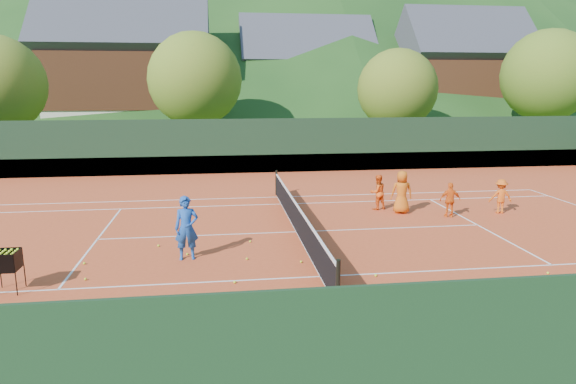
{
  "coord_description": "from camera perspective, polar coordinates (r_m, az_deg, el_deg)",
  "views": [
    {
      "loc": [
        -2.49,
        -16.27,
        4.81
      ],
      "look_at": [
        -0.29,
        0.0,
        1.39
      ],
      "focal_mm": 32.0,
      "sensor_mm": 36.0,
      "label": 1
    }
  ],
  "objects": [
    {
      "name": "ground",
      "position": [
        17.15,
        0.97,
        -4.51
      ],
      "size": [
        400.0,
        400.0,
        0.0
      ],
      "primitive_type": "plane",
      "color": "#2F5019",
      "rests_on": "ground"
    },
    {
      "name": "tennis_ball_8",
      "position": [
        14.5,
        -4.58,
        -7.41
      ],
      "size": [
        0.07,
        0.07,
        0.07
      ],
      "primitive_type": "sphere",
      "color": "#BFE225",
      "rests_on": "clay_court"
    },
    {
      "name": "tennis_ball_21",
      "position": [
        13.44,
        9.72,
        -9.12
      ],
      "size": [
        0.07,
        0.07,
        0.07
      ],
      "primitive_type": "sphere",
      "color": "#BFE225",
      "rests_on": "clay_court"
    },
    {
      "name": "tennis_ball_14",
      "position": [
        12.16,
        -12.94,
        -11.57
      ],
      "size": [
        0.07,
        0.07,
        0.07
      ],
      "primitive_type": "sphere",
      "color": "#BFE225",
      "rests_on": "clay_court"
    },
    {
      "name": "tree_c",
      "position": [
        37.42,
        12.03,
        11.12
      ],
      "size": [
        5.6,
        5.6,
        7.35
      ],
      "color": "#3E2618",
      "rests_on": "ground"
    },
    {
      "name": "tennis_ball_2",
      "position": [
        10.36,
        -23.23,
        -16.57
      ],
      "size": [
        0.07,
        0.07,
        0.07
      ],
      "primitive_type": "sphere",
      "color": "#BFE225",
      "rests_on": "clay_court"
    },
    {
      "name": "student_a",
      "position": [
        20.36,
        9.92,
        -0.02
      ],
      "size": [
        0.79,
        0.68,
        1.38
      ],
      "primitive_type": "imported",
      "rotation": [
        0.0,
        0.0,
        3.42
      ],
      "color": "#F05915",
      "rests_on": "clay_court"
    },
    {
      "name": "coach",
      "position": [
        14.56,
        -11.2,
        -3.94
      ],
      "size": [
        0.69,
        0.48,
        1.8
      ],
      "primitive_type": "imported",
      "rotation": [
        0.0,
        0.0,
        0.07
      ],
      "color": "#1849A0",
      "rests_on": "clay_court"
    },
    {
      "name": "tree_b",
      "position": [
        36.3,
        -10.31,
        12.2
      ],
      "size": [
        6.4,
        6.4,
        8.4
      ],
      "color": "#432B1A",
      "rests_on": "ground"
    },
    {
      "name": "tennis_ball_0",
      "position": [
        14.23,
        1.46,
        -7.75
      ],
      "size": [
        0.07,
        0.07,
        0.07
      ],
      "primitive_type": "sphere",
      "color": "#BFE225",
      "rests_on": "clay_court"
    },
    {
      "name": "chalet_right",
      "position": [
        51.45,
        18.63,
        11.68
      ],
      "size": [
        11.5,
        8.82,
        11.91
      ],
      "color": "beige",
      "rests_on": "ground"
    },
    {
      "name": "tennis_ball_22",
      "position": [
        16.04,
        -4.22,
        -5.5
      ],
      "size": [
        0.07,
        0.07,
        0.07
      ],
      "primitive_type": "sphere",
      "color": "#BFE225",
      "rests_on": "clay_court"
    },
    {
      "name": "chalet_left",
      "position": [
        46.88,
        -17.32,
        12.29
      ],
      "size": [
        13.8,
        9.93,
        12.92
      ],
      "color": "beige",
      "rests_on": "ground"
    },
    {
      "name": "clay_court",
      "position": [
        17.15,
        0.97,
        -4.48
      ],
      "size": [
        40.0,
        24.0,
        0.02
      ],
      "primitive_type": "cube",
      "color": "#BF431F",
      "rests_on": "ground"
    },
    {
      "name": "tennis_ball_12",
      "position": [
        14.2,
        24.89,
        -8.93
      ],
      "size": [
        0.07,
        0.07,
        0.07
      ],
      "primitive_type": "sphere",
      "color": "#BFE225",
      "rests_on": "clay_court"
    },
    {
      "name": "tennis_ball_11",
      "position": [
        15.01,
        26.91,
        -8.03
      ],
      "size": [
        0.07,
        0.07,
        0.07
      ],
      "primitive_type": "sphere",
      "color": "#BFE225",
      "rests_on": "clay_court"
    },
    {
      "name": "tennis_ball_15",
      "position": [
        15.11,
        -11.13,
        -6.79
      ],
      "size": [
        0.07,
        0.07,
        0.07
      ],
      "primitive_type": "sphere",
      "color": "#BFE225",
      "rests_on": "clay_court"
    },
    {
      "name": "tennis_ball_23",
      "position": [
        15.26,
        4.39,
        -6.42
      ],
      "size": [
        0.07,
        0.07,
        0.07
      ],
      "primitive_type": "sphere",
      "color": "#BFE225",
      "rests_on": "clay_court"
    },
    {
      "name": "tennis_ball_24",
      "position": [
        12.9,
        -5.95,
        -9.92
      ],
      "size": [
        0.07,
        0.07,
        0.07
      ],
      "primitive_type": "sphere",
      "color": "#BFE225",
      "rests_on": "clay_court"
    },
    {
      "name": "perimeter_fence",
      "position": [
        16.84,
        0.98,
        -0.37
      ],
      "size": [
        40.4,
        24.24,
        3.0
      ],
      "color": "black",
      "rests_on": "clay_court"
    },
    {
      "name": "tennis_ball_4",
      "position": [
        16.08,
        -14.2,
        -5.79
      ],
      "size": [
        0.07,
        0.07,
        0.07
      ],
      "primitive_type": "sphere",
      "color": "#BFE225",
      "rests_on": "clay_court"
    },
    {
      "name": "tree_d",
      "position": [
        43.77,
        26.91,
        11.47
      ],
      "size": [
        6.8,
        6.8,
        8.93
      ],
      "color": "#3D2718",
      "rests_on": "ground"
    },
    {
      "name": "student_b",
      "position": [
        19.82,
        17.57,
        -0.84
      ],
      "size": [
        0.8,
        0.43,
        1.3
      ],
      "primitive_type": "imported",
      "rotation": [
        0.0,
        0.0,
        2.99
      ],
      "color": "orange",
      "rests_on": "clay_court"
    },
    {
      "name": "tennis_ball_20",
      "position": [
        15.75,
        3.69,
        -5.83
      ],
      "size": [
        0.07,
        0.07,
        0.07
      ],
      "primitive_type": "sphere",
      "color": "#BFE225",
      "rests_on": "clay_court"
    },
    {
      "name": "tennis_ball_19",
      "position": [
        13.98,
        -21.59,
        -8.98
      ],
      "size": [
        0.07,
        0.07,
        0.07
      ],
      "primitive_type": "sphere",
      "color": "#BFE225",
      "rests_on": "clay_court"
    },
    {
      "name": "tennis_ball_9",
      "position": [
        10.68,
        24.57,
        -15.8
      ],
      "size": [
        0.07,
        0.07,
        0.07
      ],
      "primitive_type": "sphere",
      "color": "#BFE225",
      "rests_on": "clay_court"
    },
    {
      "name": "tennis_ball_18",
      "position": [
        11.98,
        -28.65,
        -13.15
      ],
      "size": [
        0.07,
        0.07,
        0.07
      ],
      "primitive_type": "sphere",
      "color": "#BFE225",
      "rests_on": "clay_court"
    },
    {
      "name": "chalet_mid",
      "position": [
        50.98,
        1.93,
        11.98
      ],
      "size": [
        12.65,
        8.82,
        11.45
      ],
      "color": "beige",
      "rests_on": "ground"
    },
    {
      "name": "tennis_ball_13",
      "position": [
        15.16,
        -21.7,
        -7.37
      ],
      "size": [
        0.07,
        0.07,
        0.07
      ],
      "primitive_type": "sphere",
      "color": "#BFE225",
      "rests_on": "clay_court"
    },
    {
      "name": "student_d",
      "position": [
        21.08,
        22.56,
        -0.44
      ],
      "size": [
        0.92,
        0.63,
        1.31
      ],
      "primitive_type": "imported",
      "rotation": [
        0.0,
        0.0,
        2.97
      ],
      "color": "#E05913",
      "rests_on": "clay_court"
    },
    {
      "name": "court_lines",
      "position": [
        17.14,
        0.97,
        -4.44
      ],
      "size": [
        23.83,
        11.03,
        0.0
      ],
      "color": "silver",
      "rests_on": "clay_court"
    },
    {
      "name": "student_c",
      "position": [
        19.91,
        12.52,
        -0.0
      ],
      "size": [
        0.88,
        0.65,
        1.64
      ],
      "primitive_type": "imported",
      "rotation": [
        0.0,
        0.0,
        2.97
      ],
      "color": "#CC5C12",
      "rests_on": "clay_court"
    },
    {
      "name": "ball_hopper",
      "position": [
        13.8,
        -28.83,
        -6.77
      ],
      "size": [
        0.57,
        0.57,
        1.0
      ],
      "color": "black",
      "rests_on": "clay_court"
    },
    {
      "name": "tennis_ball_1",
      "position": [
        11.68,
        27.06,
        -13.61
      ],
      "size": [
        0.07,
        0.07,
        0.07
      ],
      "primitive_type": "sphere",
      "color": "#BFE225",
      "rests_on": "clay_court"
    },
    {
      "name": "tennis_ball_3",
      "position": [
        11.76,
        17.55,
        -12.65
      ],
      "size": [
        0.07,
        0.07,
        0.07
      ],
      "primitive_type": "sphere",
      "color": "#BFE225",
      "rests_on": "clay_court"
    },
    {
      "name": "tennis_net",
      "position": [
        17.01,
        0.97,
        -2.83
      ],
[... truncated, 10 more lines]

